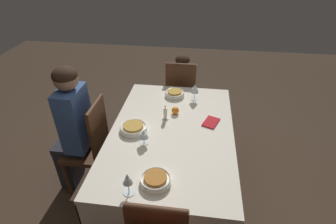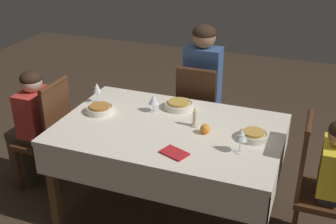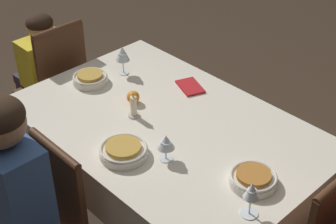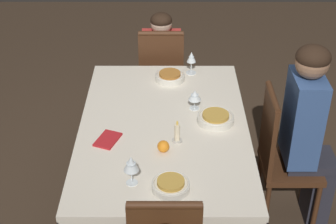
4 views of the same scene
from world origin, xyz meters
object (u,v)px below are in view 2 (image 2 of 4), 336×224
object	(u,v)px
chair_north	(198,113)
napkin_red_folded	(174,153)
bowl_west	(100,109)
chair_west	(49,133)
bowl_north	(179,105)
wine_glass_east	(241,135)
wine_glass_north	(154,100)
chair_east	(315,183)
person_adult_denim	(204,86)
candle_centerpiece	(195,119)
dining_table	(169,137)
person_child_red	(31,124)
orange_fruit	(205,129)
wine_glass_west	(97,89)
bowl_east	(253,135)

from	to	relation	value
chair_north	napkin_red_folded	size ratio (longest dim) A/B	4.88
bowl_west	napkin_red_folded	world-z (taller)	bowl_west
chair_west	bowl_north	xyz separation A→B (m)	(0.95, 0.34, 0.25)
wine_glass_east	napkin_red_folded	distance (m)	0.42
bowl_north	wine_glass_north	distance (m)	0.20
chair_east	person_adult_denim	distance (m)	1.33
chair_north	person_adult_denim	distance (m)	0.24
chair_north	person_adult_denim	xyz separation A→B (m)	(0.00, 0.14, 0.20)
chair_north	bowl_north	size ratio (longest dim) A/B	4.24
bowl_west	candle_centerpiece	world-z (taller)	candle_centerpiece
dining_table	person_child_red	size ratio (longest dim) A/B	1.53
person_child_red	candle_centerpiece	size ratio (longest dim) A/B	7.21
chair_north	orange_fruit	distance (m)	0.81
dining_table	candle_centerpiece	distance (m)	0.22
wine_glass_west	napkin_red_folded	xyz separation A→B (m)	(0.81, -0.50, -0.11)
wine_glass_north	bowl_west	size ratio (longest dim) A/B	0.64
bowl_north	wine_glass_east	world-z (taller)	wine_glass_east
chair_east	wine_glass_west	xyz separation A→B (m)	(-1.65, 0.18, 0.34)
dining_table	chair_west	size ratio (longest dim) A/B	1.63
napkin_red_folded	wine_glass_east	bearing A→B (deg)	23.45
dining_table	bowl_west	size ratio (longest dim) A/B	7.54
wine_glass_east	bowl_north	bearing A→B (deg)	140.30
wine_glass_west	orange_fruit	bearing A→B (deg)	-11.52
chair_east	wine_glass_west	world-z (taller)	chair_east
person_adult_denim	bowl_north	world-z (taller)	person_adult_denim
dining_table	napkin_red_folded	bearing A→B (deg)	-64.40
bowl_west	wine_glass_west	size ratio (longest dim) A/B	1.25
bowl_north	wine_glass_north	size ratio (longest dim) A/B	1.69
dining_table	person_adult_denim	bearing A→B (deg)	90.38
dining_table	orange_fruit	bearing A→B (deg)	0.07
chair_north	napkin_red_folded	bearing A→B (deg)	98.61
person_child_red	bowl_west	xyz separation A→B (m)	(0.59, 0.06, 0.20)
chair_west	bowl_north	size ratio (longest dim) A/B	4.24
chair_west	bowl_east	size ratio (longest dim) A/B	4.88
dining_table	person_child_red	world-z (taller)	person_child_red
wine_glass_north	bowl_east	world-z (taller)	wine_glass_north
chair_north	wine_glass_east	distance (m)	1.08
person_child_red	orange_fruit	bearing A→B (deg)	91.08
person_adult_denim	candle_centerpiece	size ratio (longest dim) A/B	8.97
bowl_west	napkin_red_folded	size ratio (longest dim) A/B	1.06
chair_west	wine_glass_west	xyz separation A→B (m)	(0.33, 0.21, 0.34)
chair_east	wine_glass_west	distance (m)	1.69
person_child_red	wine_glass_west	distance (m)	0.61
candle_centerpiece	chair_west	bearing A→B (deg)	-174.88
dining_table	chair_north	size ratio (longest dim) A/B	1.63
bowl_west	bowl_east	size ratio (longest dim) A/B	1.06
chair_west	bowl_west	xyz separation A→B (m)	(0.43, 0.06, 0.25)
person_adult_denim	orange_fruit	world-z (taller)	person_adult_denim
chair_east	bowl_east	distance (m)	0.49
chair_east	candle_centerpiece	world-z (taller)	chair_east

